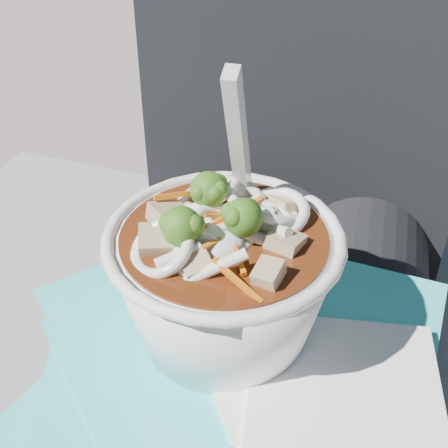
% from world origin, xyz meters
% --- Properties ---
extents(lap, '(0.31, 0.48, 0.14)m').
position_xyz_m(lap, '(0.00, 0.00, 0.54)').
color(lap, black).
rests_on(lap, stone_ledge).
extents(person_body, '(0.34, 0.94, 1.01)m').
position_xyz_m(person_body, '(0.00, 0.09, 0.56)').
color(person_body, black).
rests_on(person_body, ground).
extents(plastic_bag, '(0.35, 0.36, 0.01)m').
position_xyz_m(plastic_bag, '(-0.02, -0.02, 0.61)').
color(plastic_bag, '#33D5D5').
rests_on(plastic_bag, lap).
extents(napkins, '(0.18, 0.19, 0.01)m').
position_xyz_m(napkins, '(0.07, -0.06, 0.62)').
color(napkins, white).
rests_on(napkins, plastic_bag).
extents(udon_bowl, '(0.21, 0.21, 0.21)m').
position_xyz_m(udon_bowl, '(-0.02, -0.01, 0.68)').
color(udon_bowl, white).
rests_on(udon_bowl, plastic_bag).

